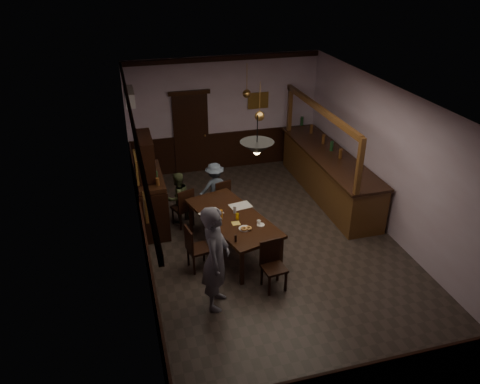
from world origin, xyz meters
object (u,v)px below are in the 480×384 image
object	(u,v)px
dining_table	(233,219)
pendant_iron	(257,148)
chair_far_left	(184,206)
coffee_cup	(259,222)
chair_near	(272,262)
person_standing	(216,258)
person_seated_right	(215,187)
chair_side	(195,247)
sideboard	(150,191)
soda_can	(237,216)
pendant_brass_mid	(260,116)
chair_far_right	(221,196)
person_seated_left	(178,198)
pendant_brass_far	(247,94)
bar_counter	(328,173)

from	to	relation	value
dining_table	pendant_iron	distance (m)	1.93
chair_far_left	coffee_cup	size ratio (longest dim) A/B	11.18
chair_far_left	chair_near	distance (m)	2.64
person_standing	person_seated_right	xyz separation A→B (m)	(0.67, 3.11, -0.35)
dining_table	chair_side	bearing A→B (deg)	-152.18
chair_side	sideboard	xyz separation A→B (m)	(-0.60, 1.79, 0.32)
soda_can	pendant_brass_mid	distance (m)	2.14
chair_near	pendant_brass_mid	xyz separation A→B (m)	(0.50, 2.45, 1.81)
person_standing	person_seated_right	size ratio (longest dim) A/B	1.60
chair_far_right	chair_side	bearing A→B (deg)	44.86
chair_near	coffee_cup	distance (m)	0.91
chair_near	sideboard	size ratio (longest dim) A/B	0.44
person_seated_left	sideboard	distance (m)	0.62
dining_table	chair_side	xyz separation A→B (m)	(-0.83, -0.44, -0.19)
pendant_iron	dining_table	bearing A→B (deg)	106.04
chair_far_left	pendant_brass_far	distance (m)	3.10
dining_table	pendant_brass_far	distance (m)	3.42
chair_far_right	soda_can	distance (m)	1.51
dining_table	person_seated_right	size ratio (longest dim) A/B	2.06
coffee_cup	pendant_brass_mid	xyz separation A→B (m)	(0.48, 1.60, 1.50)
pendant_brass_mid	bar_counter	bearing A→B (deg)	13.27
person_standing	bar_counter	bearing A→B (deg)	-25.16
chair_far_right	pendant_brass_mid	xyz separation A→B (m)	(0.80, -0.17, 1.82)
chair_side	sideboard	world-z (taller)	sideboard
pendant_iron	pendant_brass_far	distance (m)	3.69
chair_far_right	sideboard	size ratio (longest dim) A/B	0.43
chair_side	coffee_cup	xyz separation A→B (m)	(1.23, 0.03, 0.31)
pendant_iron	pendant_brass_far	size ratio (longest dim) A/B	0.82
coffee_cup	person_standing	bearing A→B (deg)	-150.55
dining_table	soda_can	bearing A→B (deg)	-63.02
bar_counter	pendant_iron	bearing A→B (deg)	-136.78
chair_near	pendant_iron	size ratio (longest dim) A/B	1.34
chair_far_left	bar_counter	bearing A→B (deg)	165.44
person_standing	sideboard	size ratio (longest dim) A/B	0.91
chair_far_right	coffee_cup	world-z (taller)	chair_far_right
chair_far_left	person_seated_left	size ratio (longest dim) A/B	0.78
chair_far_right	soda_can	world-z (taller)	chair_far_right
dining_table	person_seated_left	xyz separation A→B (m)	(-0.86, 1.37, -0.11)
chair_side	pendant_brass_far	size ratio (longest dim) A/B	1.11
person_seated_right	pendant_brass_far	xyz separation A→B (m)	(1.07, 1.20, 1.72)
chair_far_right	bar_counter	bearing A→B (deg)	167.72
soda_can	pendant_brass_mid	bearing A→B (deg)	57.76
chair_far_right	bar_counter	world-z (taller)	bar_counter
sideboard	pendant_brass_mid	distance (m)	2.75
chair_side	person_seated_right	size ratio (longest dim) A/B	0.77
pendant_brass_mid	pendant_brass_far	xyz separation A→B (m)	(0.20, 1.63, 0.00)
person_seated_left	chair_far_right	bearing A→B (deg)	151.79
chair_far_right	pendant_iron	xyz separation A→B (m)	(0.14, -2.12, 1.96)
dining_table	chair_side	size ratio (longest dim) A/B	2.67
chair_far_left	coffee_cup	bearing A→B (deg)	104.70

